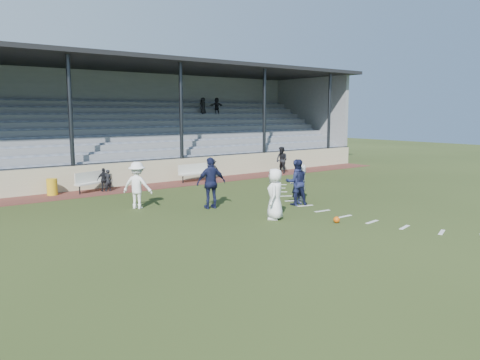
{
  "coord_description": "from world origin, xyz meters",
  "views": [
    {
      "loc": [
        -10.24,
        -10.75,
        3.72
      ],
      "look_at": [
        0.0,
        2.5,
        1.3
      ],
      "focal_mm": 35.0,
      "sensor_mm": 36.0,
      "label": 1
    }
  ],
  "objects_px": {
    "trash_bin": "(52,187)",
    "football": "(337,220)",
    "bench_right": "(195,171)",
    "player_navy_lead": "(298,182)",
    "official": "(282,160)",
    "player_white_lead": "(275,194)",
    "bench_left": "(93,180)"
  },
  "relations": [
    {
      "from": "trash_bin",
      "to": "football",
      "type": "bearing_deg",
      "value": -61.99
    },
    {
      "from": "bench_right",
      "to": "player_navy_lead",
      "type": "bearing_deg",
      "value": -94.15
    },
    {
      "from": "football",
      "to": "player_navy_lead",
      "type": "relative_size",
      "value": 0.12
    },
    {
      "from": "player_navy_lead",
      "to": "official",
      "type": "distance_m",
      "value": 9.86
    },
    {
      "from": "trash_bin",
      "to": "football",
      "type": "height_order",
      "value": "trash_bin"
    },
    {
      "from": "football",
      "to": "player_white_lead",
      "type": "height_order",
      "value": "player_white_lead"
    },
    {
      "from": "bench_right",
      "to": "player_navy_lead",
      "type": "distance_m",
      "value": 8.06
    },
    {
      "from": "football",
      "to": "player_navy_lead",
      "type": "bearing_deg",
      "value": 68.94
    },
    {
      "from": "football",
      "to": "bench_right",
      "type": "bearing_deg",
      "value": 83.2
    },
    {
      "from": "bench_left",
      "to": "bench_right",
      "type": "relative_size",
      "value": 1.0
    },
    {
      "from": "player_white_lead",
      "to": "player_navy_lead",
      "type": "bearing_deg",
      "value": 165.81
    },
    {
      "from": "player_navy_lead",
      "to": "bench_right",
      "type": "bearing_deg",
      "value": 69.08
    },
    {
      "from": "bench_right",
      "to": "football",
      "type": "xyz_separation_m",
      "value": [
        -1.32,
        -11.1,
        -0.47
      ]
    },
    {
      "from": "bench_right",
      "to": "trash_bin",
      "type": "xyz_separation_m",
      "value": [
        -7.39,
        0.31,
        -0.19
      ]
    },
    {
      "from": "football",
      "to": "player_white_lead",
      "type": "xyz_separation_m",
      "value": [
        -1.28,
        1.72,
        0.79
      ]
    },
    {
      "from": "bench_right",
      "to": "football",
      "type": "relative_size",
      "value": 9.1
    },
    {
      "from": "bench_right",
      "to": "football",
      "type": "distance_m",
      "value": 11.19
    },
    {
      "from": "bench_left",
      "to": "trash_bin",
      "type": "distance_m",
      "value": 1.85
    },
    {
      "from": "trash_bin",
      "to": "player_navy_lead",
      "type": "height_order",
      "value": "player_navy_lead"
    },
    {
      "from": "player_white_lead",
      "to": "bench_left",
      "type": "bearing_deg",
      "value": -115.34
    },
    {
      "from": "bench_left",
      "to": "bench_right",
      "type": "xyz_separation_m",
      "value": [
        5.57,
        -0.15,
        0.0
      ]
    },
    {
      "from": "bench_left",
      "to": "official",
      "type": "distance_m",
      "value": 11.63
    },
    {
      "from": "bench_left",
      "to": "official",
      "type": "xyz_separation_m",
      "value": [
        11.61,
        -0.53,
        0.25
      ]
    },
    {
      "from": "bench_right",
      "to": "player_white_lead",
      "type": "bearing_deg",
      "value": -108.56
    },
    {
      "from": "bench_left",
      "to": "trash_bin",
      "type": "xyz_separation_m",
      "value": [
        -1.83,
        0.16,
        -0.19
      ]
    },
    {
      "from": "trash_bin",
      "to": "player_navy_lead",
      "type": "relative_size",
      "value": 0.4
    },
    {
      "from": "bench_left",
      "to": "trash_bin",
      "type": "bearing_deg",
      "value": 153.68
    },
    {
      "from": "player_white_lead",
      "to": "player_navy_lead",
      "type": "relative_size",
      "value": 0.97
    },
    {
      "from": "football",
      "to": "player_white_lead",
      "type": "distance_m",
      "value": 2.28
    },
    {
      "from": "player_white_lead",
      "to": "player_navy_lead",
      "type": "height_order",
      "value": "player_navy_lead"
    },
    {
      "from": "bench_left",
      "to": "trash_bin",
      "type": "relative_size",
      "value": 2.69
    },
    {
      "from": "football",
      "to": "official",
      "type": "relative_size",
      "value": 0.14
    }
  ]
}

